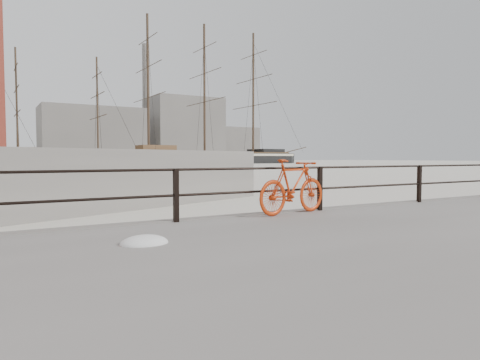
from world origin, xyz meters
name	(u,v)px	position (x,y,z in m)	size (l,w,h in m)	color
ground	(414,214)	(0.00, 0.00, 0.00)	(400.00, 400.00, 0.00)	white
guardrail	(419,184)	(0.00, -0.15, 0.85)	(28.00, 0.10, 1.00)	black
bicycle	(293,187)	(-4.41, -0.34, 0.94)	(1.94, 0.29, 1.17)	red
barque_black	(205,164)	(38.12, 91.83, 0.00)	(65.86, 21.55, 36.86)	black
schooner_mid	(60,166)	(2.00, 81.01, 0.00)	(31.66, 13.39, 22.52)	white
industrial_west	(92,135)	(20.00, 140.00, 9.00)	(32.00, 18.00, 18.00)	gray
industrial_mid	(184,130)	(55.00, 145.00, 12.00)	(26.00, 20.00, 24.00)	gray
industrial_east	(230,145)	(78.00, 150.00, 7.00)	(20.00, 16.00, 14.00)	gray
smokestack	(146,103)	(42.00, 150.00, 22.00)	(2.80, 2.80, 44.00)	gray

